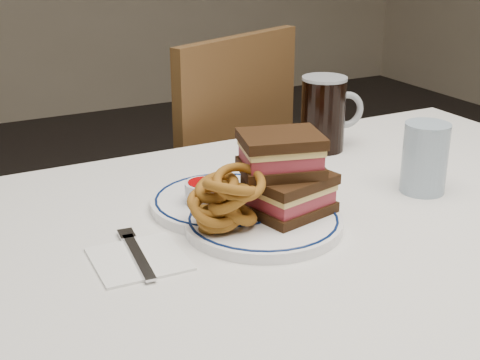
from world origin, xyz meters
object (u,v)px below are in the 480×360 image
reuben_sandwich (286,174)px  far_plate (224,202)px  beer_mug (325,113)px  chair_far (204,190)px  main_plate (263,222)px

reuben_sandwich → far_plate: bearing=123.1°
beer_mug → far_plate: size_ratio=0.63×
far_plate → chair_far: bearing=68.4°
chair_far → reuben_sandwich: 0.80m
reuben_sandwich → chair_far: bearing=75.7°
chair_far → far_plate: (-0.24, -0.62, 0.25)m
reuben_sandwich → main_plate: bearing=-173.1°
beer_mug → main_plate: bearing=-137.5°
reuben_sandwich → far_plate: (-0.06, 0.09, -0.07)m
main_plate → far_plate: bearing=100.9°
reuben_sandwich → far_plate: reuben_sandwich is taller
chair_far → reuben_sandwich: (-0.18, -0.71, 0.32)m
chair_far → reuben_sandwich: size_ratio=6.06×
far_plate → main_plate: bearing=-79.1°
reuben_sandwich → far_plate: size_ratio=0.63×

